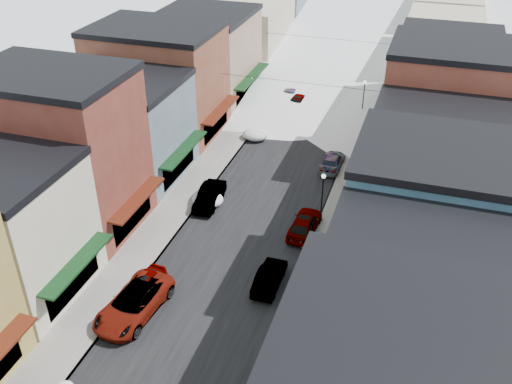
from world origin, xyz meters
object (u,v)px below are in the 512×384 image
Objects in this scene: car_green_sedan at (269,277)px; trash_can at (308,281)px; car_dark_hatch at (209,196)px; car_silver_sedan at (143,285)px; streetlamp_near at (322,192)px; car_white_suv at (134,303)px.

trash_can is (2.57, 0.50, -0.12)m from car_green_sedan.
car_dark_hatch reaches higher than trash_can.
car_green_sedan is (7.80, 3.34, 0.02)m from car_silver_sedan.
streetlamp_near is at bearing -101.52° from car_green_sedan.
car_silver_sedan is at bearing -94.17° from car_dark_hatch.
car_white_suv is 11.57m from trash_can.
trash_can is (10.37, 3.84, -0.10)m from car_silver_sedan.
car_green_sedan is at bearing -101.21° from streetlamp_near.
car_white_suv is 16.71m from streetlamp_near.
trash_can is 8.43m from streetlamp_near.
car_white_suv reaches higher than car_silver_sedan.
car_silver_sedan is 8.49m from car_green_sedan.
car_green_sedan reaches higher than trash_can.
car_dark_hatch is at bearing -178.34° from streetlamp_near.
car_dark_hatch reaches higher than car_green_sedan.
car_silver_sedan is at bearing -159.69° from trash_can.
car_dark_hatch is 11.33m from car_green_sedan.
car_silver_sedan is 4.75× the size of trash_can.
car_silver_sedan is 15.39m from streetlamp_near.
car_silver_sedan is at bearing 106.09° from car_white_suv.
car_green_sedan is at bearing 29.52° from car_silver_sedan.
trash_can is (10.02, 5.77, -0.28)m from car_white_suv.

